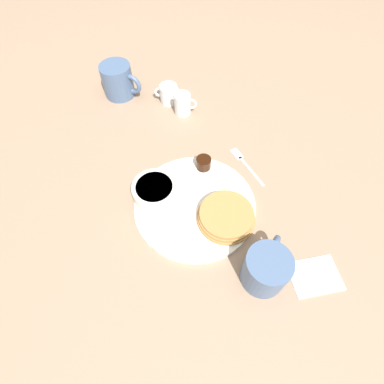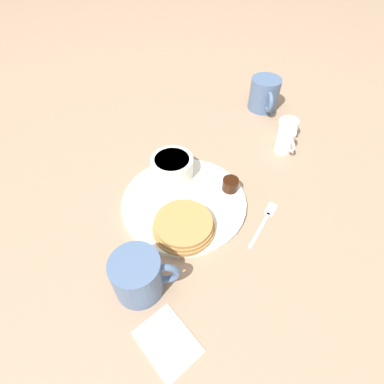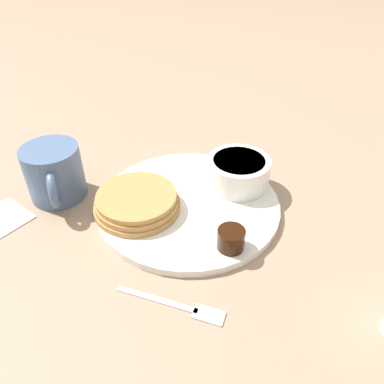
{
  "view_description": "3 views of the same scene",
  "coord_description": "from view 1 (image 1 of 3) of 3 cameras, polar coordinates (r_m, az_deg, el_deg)",
  "views": [
    {
      "loc": [
        -0.14,
        -0.33,
        0.61
      ],
      "look_at": [
        -0.0,
        0.01,
        0.05
      ],
      "focal_mm": 28.0,
      "sensor_mm": 36.0,
      "label": 1
    },
    {
      "loc": [
        0.29,
        -0.33,
        0.53
      ],
      "look_at": [
        0.01,
        0.01,
        0.04
      ],
      "focal_mm": 28.0,
      "sensor_mm": 36.0,
      "label": 2
    },
    {
      "loc": [
        0.4,
        0.21,
        0.38
      ],
      "look_at": [
        -0.01,
        0.0,
        0.03
      ],
      "focal_mm": 35.0,
      "sensor_mm": 36.0,
      "label": 3
    }
  ],
  "objects": [
    {
      "name": "plate",
      "position": [
        0.7,
        0.54,
        -2.58
      ],
      "size": [
        0.28,
        0.28,
        0.01
      ],
      "color": "white",
      "rests_on": "ground_plane"
    },
    {
      "name": "fork",
      "position": [
        0.79,
        9.84,
        5.66
      ],
      "size": [
        0.03,
        0.14,
        0.0
      ],
      "color": "silver",
      "rests_on": "ground_plane"
    },
    {
      "name": "second_mug",
      "position": [
        0.97,
        -13.83,
        19.89
      ],
      "size": [
        0.11,
        0.11,
        0.1
      ],
      "color": "slate",
      "rests_on": "ground_plane"
    },
    {
      "name": "syrup_cup",
      "position": [
        0.75,
        2.21,
        5.54
      ],
      "size": [
        0.04,
        0.04,
        0.03
      ],
      "color": "black",
      "rests_on": "plate"
    },
    {
      "name": "ground_plane",
      "position": [
        0.71,
        0.54,
        -2.83
      ],
      "size": [
        4.0,
        4.0,
        0.0
      ],
      "primitive_type": "plane",
      "color": "#9E7F66"
    },
    {
      "name": "bowl",
      "position": [
        0.69,
        -7.07,
        0.07
      ],
      "size": [
        0.1,
        0.1,
        0.05
      ],
      "color": "white",
      "rests_on": "plate"
    },
    {
      "name": "creamer_pitcher_near",
      "position": [
        0.89,
        -1.78,
        16.46
      ],
      "size": [
        0.07,
        0.05,
        0.06
      ],
      "color": "white",
      "rests_on": "ground_plane"
    },
    {
      "name": "pancake_stack",
      "position": [
        0.67,
        6.54,
        -4.59
      ],
      "size": [
        0.13,
        0.13,
        0.03
      ],
      "color": "#B78447",
      "rests_on": "plate"
    },
    {
      "name": "coffee_mug",
      "position": [
        0.61,
        13.94,
        -13.96
      ],
      "size": [
        0.11,
        0.1,
        0.09
      ],
      "color": "slate",
      "rests_on": "ground_plane"
    },
    {
      "name": "butter_ramekin",
      "position": [
        0.71,
        -7.83,
        1.07
      ],
      "size": [
        0.04,
        0.04,
        0.04
      ],
      "color": "white",
      "rests_on": "plate"
    },
    {
      "name": "creamer_pitcher_far",
      "position": [
        0.94,
        -4.5,
        18.17
      ],
      "size": [
        0.07,
        0.05,
        0.06
      ],
      "color": "white",
      "rests_on": "ground_plane"
    },
    {
      "name": "napkin",
      "position": [
        0.68,
        22.4,
        -14.56
      ],
      "size": [
        0.11,
        0.09,
        0.0
      ],
      "color": "white",
      "rests_on": "ground_plane"
    }
  ]
}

